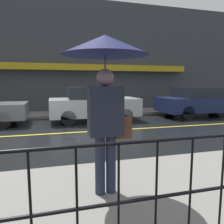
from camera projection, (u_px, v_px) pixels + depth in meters
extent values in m
plane|color=black|center=(47.00, 134.00, 7.36)|extent=(80.00, 80.00, 0.00)
cube|color=gray|center=(40.00, 208.00, 2.90)|extent=(28.00, 2.57, 0.12)
cube|color=gray|center=(49.00, 114.00, 11.57)|extent=(28.00, 2.10, 0.12)
cube|color=gold|center=(47.00, 134.00, 7.36)|extent=(25.20, 0.12, 0.01)
cube|color=#383D42|center=(47.00, 56.00, 12.30)|extent=(28.00, 0.30, 6.49)
cube|color=#B79319|center=(47.00, 67.00, 11.98)|extent=(16.80, 0.55, 0.35)
cylinder|color=black|center=(28.00, 150.00, 1.77)|extent=(12.00, 0.04, 0.04)
cylinder|color=black|center=(31.00, 216.00, 1.84)|extent=(12.00, 0.04, 0.04)
cylinder|color=black|center=(31.00, 210.00, 1.84)|extent=(0.02, 0.02, 1.05)
cylinder|color=black|center=(77.00, 204.00, 1.94)|extent=(0.02, 0.02, 1.05)
cylinder|color=black|center=(119.00, 198.00, 2.04)|extent=(0.02, 0.02, 1.05)
cylinder|color=black|center=(156.00, 192.00, 2.14)|extent=(0.02, 0.02, 1.05)
cylinder|color=black|center=(191.00, 187.00, 2.24)|extent=(0.02, 0.02, 1.05)
cylinder|color=black|center=(222.00, 183.00, 2.34)|extent=(0.02, 0.02, 1.05)
cylinder|color=#23283D|center=(100.00, 165.00, 3.11)|extent=(0.14, 0.14, 0.86)
cylinder|color=#23283D|center=(111.00, 164.00, 3.15)|extent=(0.14, 0.14, 0.86)
cube|color=#232838|center=(105.00, 111.00, 3.03)|extent=(0.47, 0.28, 0.68)
sphere|color=gray|center=(105.00, 78.00, 2.97)|extent=(0.24, 0.24, 0.24)
cylinder|color=#262628|center=(105.00, 84.00, 2.98)|extent=(0.02, 0.02, 0.76)
cone|color=#191E4C|center=(105.00, 45.00, 2.91)|extent=(1.18, 1.18, 0.27)
cube|color=brown|center=(123.00, 128.00, 3.13)|extent=(0.24, 0.12, 0.30)
cylinder|color=black|center=(10.00, 115.00, 9.62)|extent=(0.66, 0.22, 0.66)
cylinder|color=black|center=(3.00, 120.00, 8.21)|extent=(0.66, 0.22, 0.66)
cube|color=#B2B5BA|center=(94.00, 107.00, 9.83)|extent=(3.91, 1.83, 0.77)
cube|color=#1E2328|center=(91.00, 93.00, 9.70)|extent=(2.03, 1.68, 0.51)
cylinder|color=black|center=(115.00, 111.00, 10.96)|extent=(0.62, 0.22, 0.62)
cylinder|color=black|center=(125.00, 116.00, 9.42)|extent=(0.62, 0.22, 0.62)
cylinder|color=black|center=(66.00, 113.00, 10.32)|extent=(0.62, 0.22, 0.62)
cylinder|color=black|center=(68.00, 118.00, 8.79)|extent=(0.62, 0.22, 0.62)
cube|color=#19234C|center=(202.00, 104.00, 11.32)|extent=(4.61, 1.87, 0.71)
cube|color=#1E2328|center=(200.00, 92.00, 11.19)|extent=(2.40, 1.72, 0.52)
cylinder|color=black|center=(214.00, 107.00, 12.52)|extent=(0.65, 0.22, 0.65)
cylinder|color=black|center=(169.00, 109.00, 11.78)|extent=(0.65, 0.22, 0.65)
cylinder|color=black|center=(188.00, 113.00, 10.20)|extent=(0.65, 0.22, 0.65)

